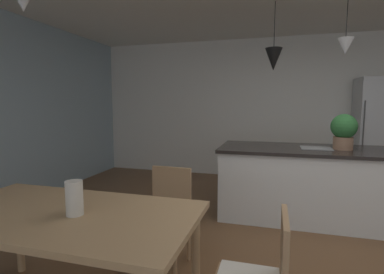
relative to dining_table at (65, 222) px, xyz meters
The scene contains 10 objects.
ground_plane 2.24m from the dining_table, 31.19° to the left, with size 10.00×8.40×0.04m, color brown.
wall_back_kitchen 4.77m from the dining_table, 67.35° to the left, with size 10.00×0.12×2.70m, color white.
dining_table is the anchor object (origin of this frame).
chair_far_right 0.94m from the dining_table, 64.48° to the left, with size 0.42×0.42×0.87m.
kitchen_island 2.87m from the dining_table, 54.29° to the left, with size 2.08×0.97×0.91m.
refrigerator 4.97m from the dining_table, 52.89° to the left, with size 0.74×0.67×1.88m.
pendant_over_island_main 2.96m from the dining_table, 61.40° to the left, with size 0.21×0.21×0.83m.
pendant_over_island_aux 3.44m from the dining_table, 48.26° to the left, with size 0.18×0.18×0.67m.
potted_plant_on_island 3.17m from the dining_table, 47.78° to the left, with size 0.30×0.30×0.43m.
vase_on_dining_table 0.21m from the dining_table, 15.85° to the right, with size 0.11×0.11×0.22m.
Camera 1 is at (-0.52, -2.63, 1.45)m, focal length 27.18 mm.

